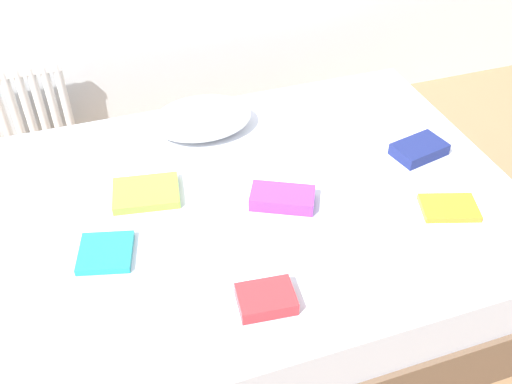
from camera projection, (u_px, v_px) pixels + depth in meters
ground_plane at (260, 282)px, 2.54m from camera, size 8.00×8.00×0.00m
bed at (260, 242)px, 2.38m from camera, size 2.00×1.50×0.50m
radiator at (28, 110)px, 2.97m from camera, size 0.42×0.04×0.48m
pillow at (202, 118)px, 2.52m from camera, size 0.44×0.33×0.12m
textbook_teal at (106, 253)px, 1.97m from camera, size 0.22×0.22×0.03m
textbook_orange at (449, 208)px, 2.15m from camera, size 0.24×0.20×0.02m
textbook_lime at (146, 193)px, 2.20m from camera, size 0.28×0.22×0.03m
textbook_navy at (419, 149)px, 2.40m from camera, size 0.24×0.18×0.05m
textbook_purple at (282, 198)px, 2.17m from camera, size 0.27×0.22×0.05m
textbook_red at (266, 299)px, 1.80m from camera, size 0.19×0.15×0.05m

